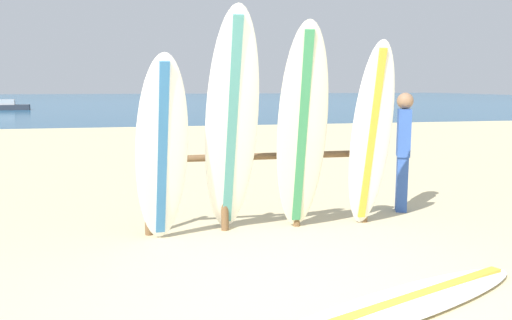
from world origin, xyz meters
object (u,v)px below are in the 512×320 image
(surfboard_leaning_left, at_px, (231,128))
(surfboard_leaning_center_left, at_px, (302,132))
(surfboard_leaning_center, at_px, (371,137))
(surfboard_leaning_far_left, at_px, (162,152))
(beachgoer_standing, at_px, (403,147))
(small_boat_offshore, at_px, (7,106))
(surfboard_rack, at_px, (261,176))
(surfboard_lying_on_sand, at_px, (400,304))

(surfboard_leaning_left, bearing_deg, surfboard_leaning_center_left, 0.30)
(surfboard_leaning_center_left, relative_size, surfboard_leaning_center, 1.08)
(surfboard_leaning_far_left, xyz_separation_m, surfboard_leaning_center, (2.40, 0.13, 0.09))
(surfboard_leaning_left, xyz_separation_m, beachgoer_standing, (2.47, 0.81, -0.36))
(small_boat_offshore, bearing_deg, surfboard_rack, -71.72)
(surfboard_leaning_center, distance_m, small_boat_offshore, 34.45)
(surfboard_rack, distance_m, surfboard_leaning_far_left, 1.31)
(surfboard_leaning_center_left, distance_m, small_boat_offshore, 34.23)
(surfboard_leaning_far_left, distance_m, surfboard_leaning_left, 0.78)
(surfboard_leaning_far_left, bearing_deg, surfboard_leaning_left, 4.55)
(surfboard_rack, height_order, small_boat_offshore, surfboard_rack)
(surfboard_leaning_far_left, bearing_deg, surfboard_leaning_center, 3.04)
(surfboard_leaning_left, bearing_deg, surfboard_leaning_center, 2.36)
(surfboard_leaning_far_left, xyz_separation_m, surfboard_leaning_left, (0.75, 0.06, 0.23))
(surfboard_leaning_left, distance_m, small_boat_offshore, 33.99)
(surfboard_leaning_center, bearing_deg, surfboard_leaning_center_left, -175.73)
(surfboard_leaning_far_left, height_order, surfboard_leaning_center, surfboard_leaning_center)
(surfboard_rack, bearing_deg, surfboard_leaning_far_left, -158.93)
(surfboard_leaning_center_left, xyz_separation_m, surfboard_lying_on_sand, (0.17, -2.03, -1.15))
(surfboard_rack, xyz_separation_m, surfboard_leaning_left, (-0.42, -0.39, 0.61))
(surfboard_leaning_center_left, height_order, beachgoer_standing, surfboard_leaning_center_left)
(surfboard_leaning_center, relative_size, beachgoer_standing, 1.37)
(surfboard_leaning_center, bearing_deg, small_boat_offshore, 110.06)
(surfboard_lying_on_sand, xyz_separation_m, beachgoer_standing, (1.50, 2.84, 0.85))
(surfboard_leaning_center, bearing_deg, surfboard_lying_on_sand, -108.14)
(surfboard_leaning_center_left, bearing_deg, surfboard_leaning_far_left, -177.64)
(surfboard_leaning_far_left, height_order, surfboard_leaning_center_left, surfboard_leaning_center_left)
(surfboard_leaning_center, relative_size, small_boat_offshore, 0.75)
(surfboard_lying_on_sand, bearing_deg, beachgoer_standing, 62.10)
(surfboard_rack, height_order, beachgoer_standing, beachgoer_standing)
(surfboard_leaning_left, relative_size, surfboard_leaning_center, 1.13)
(surfboard_leaning_center_left, bearing_deg, surfboard_leaning_left, -179.70)
(surfboard_leaning_left, bearing_deg, surfboard_lying_on_sand, -64.54)
(surfboard_leaning_center_left, relative_size, surfboard_lying_on_sand, 0.86)
(surfboard_leaning_far_left, height_order, small_boat_offshore, surfboard_leaning_far_left)
(surfboard_leaning_far_left, xyz_separation_m, surfboard_leaning_center_left, (1.54, 0.06, 0.17))
(beachgoer_standing, bearing_deg, surfboard_lying_on_sand, -117.90)
(surfboard_leaning_center_left, xyz_separation_m, small_boat_offshore, (-10.95, 32.41, -0.93))
(surfboard_leaning_left, distance_m, surfboard_leaning_center_left, 0.80)
(surfboard_leaning_center_left, bearing_deg, surfboard_lying_on_sand, -85.19)
(surfboard_leaning_far_left, bearing_deg, small_boat_offshore, 106.16)
(surfboard_rack, relative_size, surfboard_leaning_left, 1.10)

